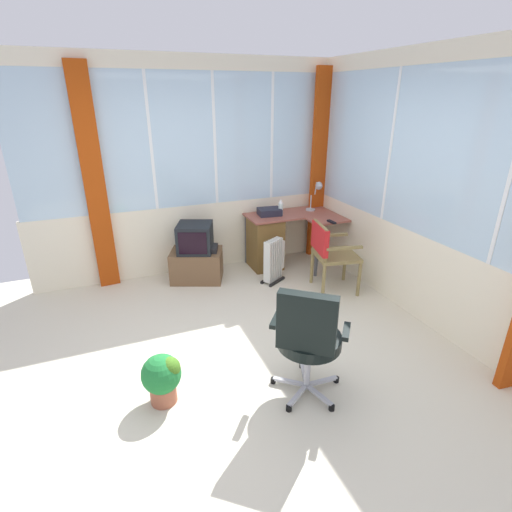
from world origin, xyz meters
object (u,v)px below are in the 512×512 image
Objects in this scene: paper_tray at (269,212)px; desk_lamp at (318,191)px; wooden_armchair at (327,248)px; desk at (269,240)px; potted_plant at (163,376)px; tv_remote at (332,222)px; space_heater at (274,260)px; tv_on_stand at (196,256)px; spray_bottle at (281,207)px; office_chair at (308,336)px.

desk_lamp is at bearing -4.48° from paper_tray.
desk_lamp is 0.48× the size of wooden_armchair.
desk_lamp is at bearing -0.32° from desk.
paper_tray reaches higher than potted_plant.
tv_remote is 0.18× the size of wooden_armchair.
tv_on_stand is at bearing 155.76° from space_heater.
desk_lamp reaches higher than tv_remote.
desk_lamp is 0.72× the size of space_heater.
spray_bottle reaches higher than wooden_armchair.
paper_tray is 0.72m from space_heater.
desk_lamp reaches higher than spray_bottle.
office_chair is 1.16m from potted_plant.
tv_remote is at bearing 53.44° from wooden_armchair.
space_heater is (-0.48, 0.47, -0.26)m from wooden_armchair.
desk_lamp is 1.38× the size of paper_tray.
tv_remote is 0.36× the size of potted_plant.
spray_bottle is at bearing 178.81° from desk_lamp.
tv_remote is at bearing -8.22° from space_heater.
wooden_armchair reaches higher than desk.
spray_bottle is 0.99m from wooden_armchair.
space_heater is at bearing 44.13° from potted_plant.
space_heater is (-0.85, -0.45, -0.71)m from desk_lamp.
wooden_armchair is 1.89m from office_chair.
tv_on_stand is at bearing 69.28° from potted_plant.
office_chair is (-1.38, -1.89, -0.17)m from tv_remote.
desk is 2.76m from potted_plant.
paper_tray is 0.52× the size of space_heater.
tv_on_stand is 1.32× the size of space_heater.
tv_on_stand is at bearing 147.75° from wooden_armchair.
paper_tray reaches higher than space_heater.
tv_remote is 2.34m from office_chair.
tv_remote is (0.62, -0.56, 0.35)m from desk.
paper_tray is 2.63m from office_chair.
wooden_armchair reaches higher than paper_tray.
spray_bottle is at bearing -16.56° from paper_tray.
office_chair is (-0.78, -2.50, -0.20)m from paper_tray.
desk_lamp is at bearing 67.77° from wooden_armchair.
desk is at bearing 74.85° from space_heater.
potted_plant is at bearing -130.54° from paper_tray.
spray_bottle is 0.77m from space_heater.
potted_plant is (-1.68, -1.63, -0.05)m from space_heater.
tv_on_stand is at bearing -174.90° from paper_tray.
desk is at bearing 72.84° from office_chair.
paper_tray is (0.02, 0.05, 0.38)m from desk.
spray_bottle reaches higher than space_heater.
desk is 0.95m from desk_lamp.
paper_tray is at bearing 73.97° from space_heater.
space_heater is at bearing -24.24° from tv_on_stand.
desk is 1.59× the size of tv_on_stand.
office_chair is at bearing -83.42° from tv_on_stand.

